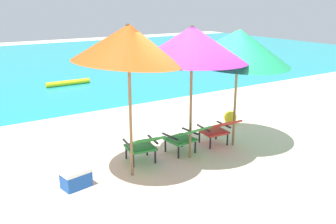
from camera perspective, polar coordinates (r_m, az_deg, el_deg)
name	(u,v)px	position (r m, az deg, el deg)	size (l,w,h in m)	color
ground_plane	(104,108)	(10.86, -9.78, 0.57)	(40.00, 40.00, 0.00)	beige
ocean_band	(30,65)	(19.17, -20.40, 6.77)	(40.00, 18.00, 0.01)	teal
swim_buoy	(68,83)	(14.07, -15.03, 4.35)	(0.18, 0.18, 1.60)	yellow
lounge_chair_left	(143,144)	(6.97, -3.78, -4.96)	(0.65, 0.94, 0.68)	#338E3D
lounge_chair_center	(186,136)	(7.38, 2.77, -3.69)	(0.61, 0.92, 0.68)	#338E3D
lounge_chair_right	(218,128)	(7.87, 7.72, -2.51)	(0.61, 0.92, 0.68)	red
beach_umbrella_left	(128,44)	(6.08, -6.09, 10.33)	(2.15, 2.12, 2.70)	olive
beach_umbrella_center	(192,44)	(6.84, 3.68, 10.31)	(2.91, 2.90, 2.58)	olive
beach_umbrella_right	(238,46)	(7.61, 10.67, 9.88)	(2.78, 2.80, 2.51)	olive
beach_ball	(230,117)	(9.47, 9.50, -0.79)	(0.33, 0.33, 0.33)	yellow
cooler_box	(76,178)	(6.42, -13.89, -9.79)	(0.52, 0.40, 0.32)	#194CA5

